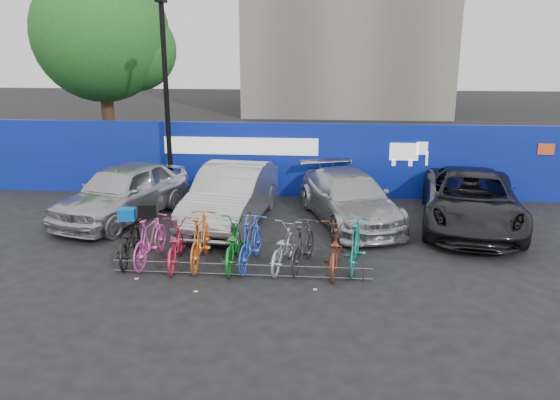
# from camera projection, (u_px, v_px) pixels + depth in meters

# --- Properties ---
(ground) EXTENTS (100.00, 100.00, 0.00)m
(ground) POSITION_uv_depth(u_px,v_px,m) (245.00, 266.00, 12.28)
(ground) COLOR black
(ground) RESTS_ON ground
(hoarding) EXTENTS (22.00, 0.18, 2.40)m
(hoarding) POSITION_uv_depth(u_px,v_px,m) (272.00, 160.00, 17.69)
(hoarding) COLOR navy
(hoarding) RESTS_ON ground
(tree) EXTENTS (5.40, 5.20, 7.80)m
(tree) POSITION_uv_depth(u_px,v_px,m) (108.00, 37.00, 21.08)
(tree) COLOR #382314
(tree) RESTS_ON ground
(lamppost) EXTENTS (0.25, 0.50, 6.11)m
(lamppost) POSITION_uv_depth(u_px,v_px,m) (166.00, 96.00, 16.81)
(lamppost) COLOR black
(lamppost) RESTS_ON ground
(bike_rack) EXTENTS (5.60, 0.03, 0.30)m
(bike_rack) POSITION_uv_depth(u_px,v_px,m) (241.00, 270.00, 11.66)
(bike_rack) COLOR #595B60
(bike_rack) RESTS_ON ground
(car_0) EXTENTS (3.23, 5.03, 1.59)m
(car_0) POSITION_uv_depth(u_px,v_px,m) (123.00, 192.00, 15.40)
(car_0) COLOR #B1B1B7
(car_0) RESTS_ON ground
(car_1) EXTENTS (2.19, 5.00, 1.60)m
(car_1) POSITION_uv_depth(u_px,v_px,m) (232.00, 195.00, 15.04)
(car_1) COLOR #A5A5AA
(car_1) RESTS_ON ground
(car_2) EXTENTS (3.29, 5.11, 1.38)m
(car_2) POSITION_uv_depth(u_px,v_px,m) (349.00, 198.00, 15.19)
(car_2) COLOR #A8A9AC
(car_2) RESTS_ON ground
(car_3) EXTENTS (3.32, 5.71, 1.49)m
(car_3) POSITION_uv_depth(u_px,v_px,m) (471.00, 200.00, 14.76)
(car_3) COLOR black
(car_3) RESTS_ON ground
(bike_0) EXTENTS (0.88, 1.93, 0.98)m
(bike_0) POSITION_uv_depth(u_px,v_px,m) (129.00, 240.00, 12.45)
(bike_0) COLOR black
(bike_0) RESTS_ON ground
(bike_1) EXTENTS (0.70, 1.90, 1.12)m
(bike_1) POSITION_uv_depth(u_px,v_px,m) (150.00, 239.00, 12.31)
(bike_1) COLOR #D647A5
(bike_1) RESTS_ON ground
(bike_2) EXTENTS (0.84, 1.89, 0.96)m
(bike_2) POSITION_uv_depth(u_px,v_px,m) (175.00, 245.00, 12.21)
(bike_2) COLOR #C52445
(bike_2) RESTS_ON ground
(bike_3) EXTENTS (0.58, 2.00, 1.20)m
(bike_3) POSITION_uv_depth(u_px,v_px,m) (201.00, 239.00, 12.21)
(bike_3) COLOR orange
(bike_3) RESTS_ON ground
(bike_4) EXTENTS (0.73, 1.97, 1.03)m
(bike_4) POSITION_uv_depth(u_px,v_px,m) (232.00, 244.00, 12.17)
(bike_4) COLOR #147C22
(bike_4) RESTS_ON ground
(bike_5) EXTENTS (0.78, 1.93, 1.13)m
(bike_5) POSITION_uv_depth(u_px,v_px,m) (251.00, 242.00, 12.13)
(bike_5) COLOR blue
(bike_5) RESTS_ON ground
(bike_6) EXTENTS (0.95, 1.88, 0.94)m
(bike_6) POSITION_uv_depth(u_px,v_px,m) (283.00, 247.00, 12.09)
(bike_6) COLOR #9FA1A6
(bike_6) RESTS_ON ground
(bike_7) EXTENTS (0.89, 1.83, 1.06)m
(bike_7) POSITION_uv_depth(u_px,v_px,m) (303.00, 245.00, 12.07)
(bike_7) COLOR #2A2A2C
(bike_7) RESTS_ON ground
(bike_8) EXTENTS (0.75, 1.91, 0.99)m
(bike_8) POSITION_uv_depth(u_px,v_px,m) (334.00, 249.00, 11.91)
(bike_8) COLOR brown
(bike_8) RESTS_ON ground
(bike_9) EXTENTS (0.79, 1.92, 1.12)m
(bike_9) POSITION_uv_depth(u_px,v_px,m) (355.00, 245.00, 12.00)
(bike_9) COLOR #1A7871
(bike_9) RESTS_ON ground
(cargo_crate) EXTENTS (0.41, 0.34, 0.27)m
(cargo_crate) POSITION_uv_depth(u_px,v_px,m) (127.00, 214.00, 12.28)
(cargo_crate) COLOR #0552B4
(cargo_crate) RESTS_ON bike_0
(cargo_topcase) EXTENTS (0.46, 0.42, 0.30)m
(cargo_topcase) POSITION_uv_depth(u_px,v_px,m) (148.00, 210.00, 12.12)
(cargo_topcase) COLOR black
(cargo_topcase) RESTS_ON bike_1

